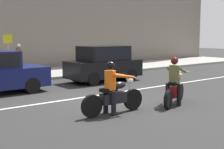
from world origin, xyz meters
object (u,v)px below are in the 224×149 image
at_px(street_sign_post, 8,51).
at_px(parked_hatchback_black, 104,63).
at_px(pedestrian_bystander, 19,56).
at_px(motorcycle_with_rider_orange_stripe, 113,92).
at_px(motorcycle_with_rider_olive, 175,85).

bearing_deg(street_sign_post, parked_hatchback_black, -39.79).
relative_size(parked_hatchback_black, pedestrian_bystander, 2.25).
height_order(motorcycle_with_rider_orange_stripe, parked_hatchback_black, parked_hatchback_black).
distance_m(motorcycle_with_rider_orange_stripe, pedestrian_bystander, 10.45).
xyz_separation_m(motorcycle_with_rider_orange_stripe, motorcycle_with_rider_olive, (2.40, -0.32, 0.02)).
relative_size(motorcycle_with_rider_olive, parked_hatchback_black, 0.51).
distance_m(motorcycle_with_rider_olive, pedestrian_bystander, 10.77).
height_order(motorcycle_with_rider_orange_stripe, motorcycle_with_rider_olive, motorcycle_with_rider_olive).
relative_size(street_sign_post, pedestrian_bystander, 1.34).
bearing_deg(street_sign_post, motorcycle_with_rider_orange_stripe, -89.25).
bearing_deg(pedestrian_bystander, motorcycle_with_rider_orange_stripe, -96.50).
distance_m(street_sign_post, pedestrian_bystander, 2.32).
bearing_deg(motorcycle_with_rider_olive, street_sign_post, 105.95).
xyz_separation_m(motorcycle_with_rider_olive, street_sign_post, (-2.52, 8.80, 0.86)).
distance_m(parked_hatchback_black, pedestrian_bystander, 5.57).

